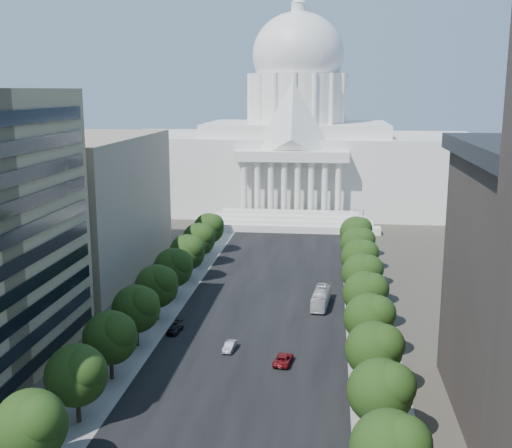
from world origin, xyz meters
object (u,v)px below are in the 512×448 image
at_px(car_silver, 230,346).
at_px(car_dark_b, 175,328).
at_px(city_bus, 321,298).
at_px(car_red, 283,359).

height_order(car_silver, car_dark_b, car_silver).
distance_m(car_silver, car_dark_b, 12.23).
bearing_deg(city_bus, car_red, -95.22).
height_order(car_dark_b, city_bus, city_bus).
bearing_deg(car_silver, car_red, -17.80).
xyz_separation_m(car_silver, car_dark_b, (-10.32, 6.56, -0.02)).
bearing_deg(car_silver, city_bus, 65.65).
bearing_deg(city_bus, car_silver, -115.52).
bearing_deg(car_red, city_bus, -93.19).
height_order(car_silver, city_bus, city_bus).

